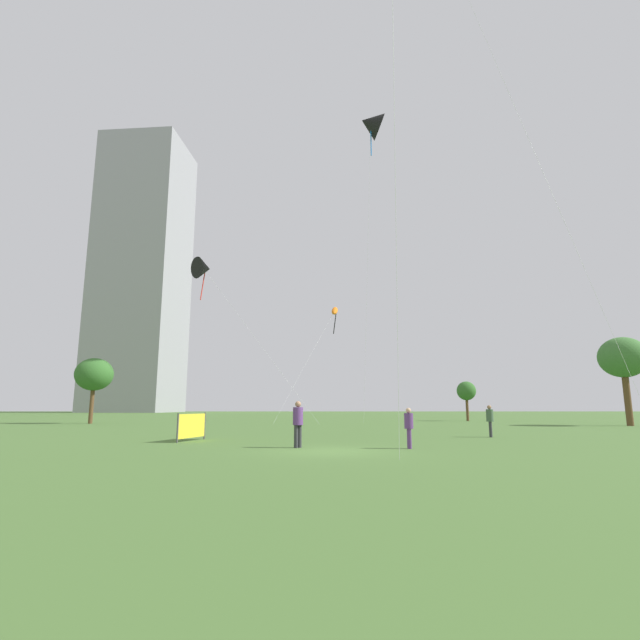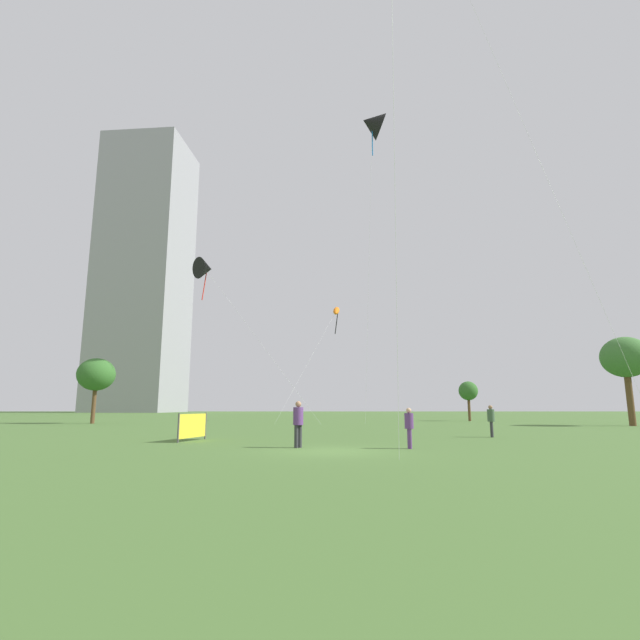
% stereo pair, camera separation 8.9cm
% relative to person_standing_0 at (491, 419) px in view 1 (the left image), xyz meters
% --- Properties ---
extents(ground, '(280.00, 280.00, 0.00)m').
position_rel_person_standing_0_xyz_m(ground, '(-8.74, -8.11, -0.98)').
color(ground, '#476B30').
extents(person_standing_0, '(0.38, 0.38, 1.69)m').
position_rel_person_standing_0_xyz_m(person_standing_0, '(0.00, 0.00, 0.00)').
color(person_standing_0, '#2D2D33').
rests_on(person_standing_0, ground).
extents(person_standing_1, '(0.35, 0.35, 1.57)m').
position_rel_person_standing_0_xyz_m(person_standing_1, '(-5.65, -7.00, -0.07)').
color(person_standing_1, '#593372').
rests_on(person_standing_1, ground).
extents(person_standing_2, '(0.41, 0.41, 1.83)m').
position_rel_person_standing_0_xyz_m(person_standing_2, '(-10.03, -6.62, 0.08)').
color(person_standing_2, '#2D2D33').
rests_on(person_standing_2, ground).
extents(kite_flying_0, '(13.14, 2.90, 16.54)m').
position_rel_person_standing_0_xyz_m(kite_flying_0, '(-20.92, 20.31, 14.37)').
color(kite_flying_0, silver).
rests_on(kite_flying_0, ground).
extents(kite_flying_1, '(3.01, 5.40, 31.36)m').
position_rel_person_standing_0_xyz_m(kite_flying_1, '(-4.02, 17.75, 28.77)').
color(kite_flying_1, silver).
rests_on(kite_flying_1, ground).
extents(kite_flying_2, '(6.66, 10.90, 13.61)m').
position_rel_person_standing_0_xyz_m(kite_flying_2, '(-7.42, 28.93, 11.70)').
color(kite_flying_2, silver).
rests_on(kite_flying_2, ground).
extents(park_tree_0, '(3.93, 3.93, 7.55)m').
position_rel_person_standing_0_xyz_m(park_tree_0, '(17.08, 15.01, 4.75)').
color(park_tree_0, brown).
rests_on(park_tree_0, ground).
extents(park_tree_1, '(3.55, 3.55, 6.27)m').
position_rel_person_standing_0_xyz_m(park_tree_1, '(-31.14, 20.45, 3.68)').
color(park_tree_1, brown).
rests_on(park_tree_1, ground).
extents(park_tree_2, '(2.13, 2.13, 4.42)m').
position_rel_person_standing_0_xyz_m(park_tree_2, '(7.50, 28.61, 2.33)').
color(park_tree_2, brown).
rests_on(park_tree_2, ground).
extents(distant_highrise_0, '(23.86, 23.19, 80.12)m').
position_rel_person_standing_0_xyz_m(distant_highrise_0, '(-61.30, 109.18, 39.08)').
color(distant_highrise_0, '#939399').
rests_on(distant_highrise_0, ground).
extents(event_banner, '(0.72, 2.56, 1.32)m').
position_rel_person_standing_0_xyz_m(event_banner, '(-15.29, -2.78, -0.27)').
color(event_banner, '#4C4C4C').
rests_on(event_banner, ground).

